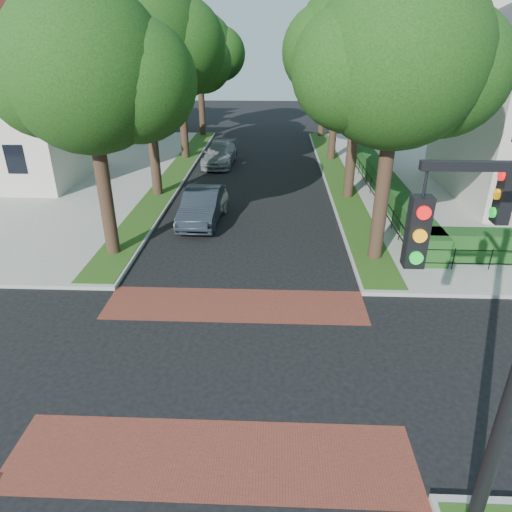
# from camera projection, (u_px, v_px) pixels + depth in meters

# --- Properties ---
(ground) EXTENTS (120.00, 120.00, 0.00)m
(ground) POSITION_uv_depth(u_px,v_px,m) (226.00, 364.00, 12.95)
(ground) COLOR black
(ground) RESTS_ON ground
(crosswalk_far) EXTENTS (9.00, 2.20, 0.01)m
(crosswalk_far) POSITION_uv_depth(u_px,v_px,m) (235.00, 305.00, 15.83)
(crosswalk_far) COLOR maroon
(crosswalk_far) RESTS_ON ground
(crosswalk_near) EXTENTS (9.00, 2.20, 0.01)m
(crosswalk_near) POSITION_uv_depth(u_px,v_px,m) (211.00, 458.00, 10.07)
(crosswalk_near) COLOR maroon
(crosswalk_near) RESTS_ON ground
(grass_strip_ne) EXTENTS (1.60, 29.80, 0.02)m
(grass_strip_ne) POSITION_uv_depth(u_px,v_px,m) (337.00, 177.00, 29.88)
(grass_strip_ne) COLOR #254B15
(grass_strip_ne) RESTS_ON sidewalk_ne
(grass_strip_nw) EXTENTS (1.60, 29.80, 0.02)m
(grass_strip_nw) POSITION_uv_depth(u_px,v_px,m) (174.00, 175.00, 30.29)
(grass_strip_nw) COLOR #254B15
(grass_strip_nw) RESTS_ON sidewalk_nw
(tree_right_near) EXTENTS (7.75, 6.67, 10.66)m
(tree_right_near) POSITION_uv_depth(u_px,v_px,m) (400.00, 62.00, 15.96)
(tree_right_near) COLOR black
(tree_right_near) RESTS_ON sidewalk_ne
(tree_right_mid) EXTENTS (8.25, 7.09, 11.22)m
(tree_right_mid) POSITION_uv_depth(u_px,v_px,m) (362.00, 46.00, 23.02)
(tree_right_mid) COLOR black
(tree_right_mid) RESTS_ON sidewalk_ne
(tree_right_far) EXTENTS (7.25, 6.23, 9.74)m
(tree_right_far) POSITION_uv_depth(u_px,v_px,m) (339.00, 61.00, 31.57)
(tree_right_far) COLOR black
(tree_right_far) RESTS_ON sidewalk_ne
(tree_right_back) EXTENTS (7.50, 6.45, 10.20)m
(tree_right_back) POSITION_uv_depth(u_px,v_px,m) (327.00, 52.00, 39.53)
(tree_right_back) COLOR black
(tree_right_back) RESTS_ON sidewalk_ne
(tree_left_near) EXTENTS (7.50, 6.45, 10.20)m
(tree_left_near) POSITION_uv_depth(u_px,v_px,m) (92.00, 72.00, 16.52)
(tree_left_near) COLOR black
(tree_left_near) RESTS_ON sidewalk_nw
(tree_left_mid) EXTENTS (8.00, 6.88, 11.48)m
(tree_left_mid) POSITION_uv_depth(u_px,v_px,m) (146.00, 38.00, 23.27)
(tree_left_mid) COLOR black
(tree_left_mid) RESTS_ON sidewalk_nw
(tree_left_far) EXTENTS (7.00, 6.02, 9.86)m
(tree_left_far) POSITION_uv_depth(u_px,v_px,m) (181.00, 58.00, 31.89)
(tree_left_far) COLOR black
(tree_left_far) RESTS_ON sidewalk_nw
(tree_left_back) EXTENTS (7.75, 6.66, 10.44)m
(tree_left_back) POSITION_uv_depth(u_px,v_px,m) (201.00, 50.00, 39.88)
(tree_left_back) COLOR black
(tree_left_back) RESTS_ON sidewalk_nw
(hedge_main_road) EXTENTS (1.00, 18.00, 1.20)m
(hedge_main_road) POSITION_uv_depth(u_px,v_px,m) (387.00, 187.00, 25.85)
(hedge_main_road) COLOR #1A4016
(hedge_main_road) RESTS_ON sidewalk_ne
(fence_main_road) EXTENTS (0.06, 18.00, 0.90)m
(fence_main_road) POSITION_uv_depth(u_px,v_px,m) (373.00, 189.00, 25.94)
(fence_main_road) COLOR black
(fence_main_road) RESTS_ON sidewalk_ne
(house_left_far) EXTENTS (10.00, 9.00, 10.14)m
(house_left_far) POSITION_uv_depth(u_px,v_px,m) (86.00, 80.00, 40.17)
(house_left_far) COLOR beige
(house_left_far) RESTS_ON sidewalk_nw
(parked_car_front) EXTENTS (2.52, 4.69, 1.52)m
(parked_car_front) POSITION_uv_depth(u_px,v_px,m) (203.00, 206.00, 22.85)
(parked_car_front) COLOR #B2AFA0
(parked_car_front) RESTS_ON ground
(parked_car_middle) EXTENTS (1.85, 5.00, 1.63)m
(parked_car_middle) POSITION_uv_depth(u_px,v_px,m) (202.00, 206.00, 22.70)
(parked_car_middle) COLOR #1F252F
(parked_car_middle) RESTS_ON ground
(parked_car_rear) EXTENTS (2.34, 5.25, 1.50)m
(parked_car_rear) POSITION_uv_depth(u_px,v_px,m) (220.00, 154.00, 33.00)
(parked_car_rear) COLOR gray
(parked_car_rear) RESTS_ON ground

